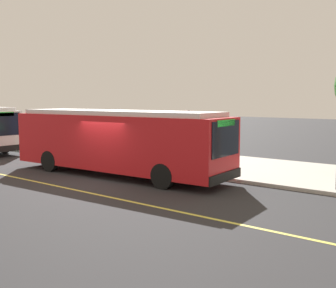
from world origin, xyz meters
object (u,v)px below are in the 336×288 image
Objects in this scene: waiting_bench at (182,150)px; route_sign_post at (189,132)px; pedestrian_commuter at (141,141)px; transit_bus_main at (117,140)px.

waiting_bench is 4.10m from route_sign_post.
route_sign_post reaches higher than pedestrian_commuter.
waiting_bench is (-0.27, 5.33, -0.98)m from transit_bus_main.
transit_bus_main is 6.59× the size of pedestrian_commuter.
waiting_bench is 0.95× the size of pedestrian_commuter.
route_sign_post is at bearing -18.22° from pedestrian_commuter.
pedestrian_commuter is (-4.19, 1.38, -0.84)m from route_sign_post.
route_sign_post is 1.66× the size of pedestrian_commuter.
pedestrian_commuter is at bearing 161.78° from route_sign_post.
waiting_bench is at bearing 43.28° from pedestrian_commuter.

